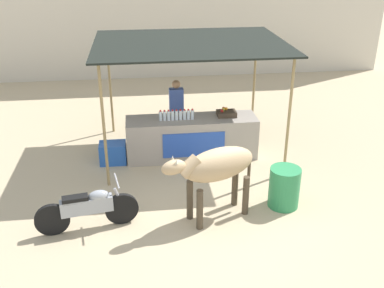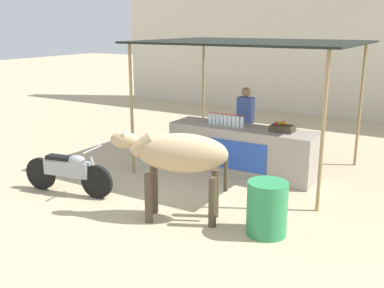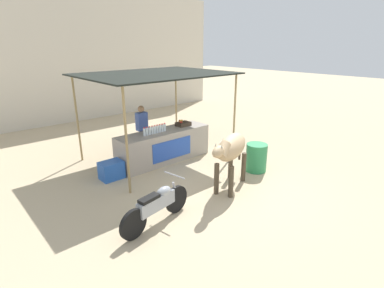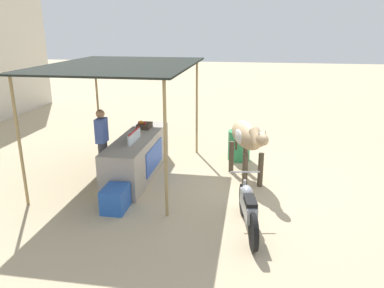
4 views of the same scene
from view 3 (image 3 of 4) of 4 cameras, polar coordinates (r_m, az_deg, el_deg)
name	(u,v)px [view 3 (image 3 of 4)]	position (r m, az deg, el deg)	size (l,w,h in m)	color
ground_plane	(215,184)	(7.83, 4.49, -7.64)	(60.00, 60.00, 0.00)	tan
building_wall_far	(69,57)	(14.85, -22.37, 15.11)	(16.00, 0.50, 5.75)	beige
stall_counter	(164,146)	(9.18, -5.33, -0.37)	(3.00, 0.82, 0.96)	#9E9389
stall_awning	(156,77)	(8.97, -6.92, 12.59)	(4.20, 3.20, 2.64)	black
water_bottle_row	(155,130)	(8.77, -7.10, 2.73)	(0.79, 0.07, 0.25)	silver
fruit_crate	(183,124)	(9.54, -1.74, 3.91)	(0.44, 0.32, 0.18)	#3F3326
vendor_behind_counter	(142,131)	(9.51, -9.47, 2.48)	(0.34, 0.22, 1.65)	#383842
cooler_box	(112,170)	(8.31, -15.07, -4.84)	(0.60, 0.44, 0.48)	blue
water_barrel	(256,158)	(8.64, 12.14, -2.54)	(0.59, 0.59, 0.79)	#2D8C51
cow	(231,149)	(7.28, 7.37, -0.99)	(1.82, 1.02, 1.44)	tan
motorcycle_parked	(157,205)	(6.08, -6.67, -11.42)	(1.79, 0.56, 0.90)	black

